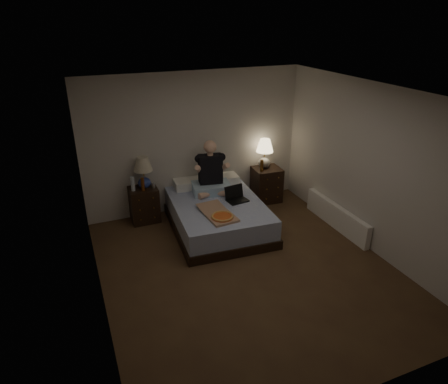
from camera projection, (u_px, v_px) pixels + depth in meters
name	position (u px, v px, depth m)	size (l,w,h in m)	color
floor	(248.00, 270.00, 5.74)	(4.00, 4.50, 0.00)	brown
ceiling	(253.00, 94.00, 4.70)	(4.00, 4.50, 0.00)	white
wall_back	(195.00, 143.00, 7.11)	(4.00, 2.50, 0.00)	beige
wall_front	(368.00, 293.00, 3.32)	(4.00, 2.50, 0.00)	beige
wall_left	(91.00, 218.00, 4.52)	(4.50, 2.50, 0.00)	beige
wall_right	(372.00, 169.00, 5.91)	(4.50, 2.50, 0.00)	beige
bed	(217.00, 215.00, 6.76)	(1.44, 1.93, 0.48)	#5267A4
nightstand_left	(144.00, 204.00, 6.97)	(0.48, 0.43, 0.62)	black
nightstand_right	(266.00, 184.00, 7.71)	(0.51, 0.46, 0.66)	black
lamp_left	(144.00, 173.00, 6.74)	(0.32, 0.32, 0.56)	navy
lamp_right	(265.00, 153.00, 7.51)	(0.32, 0.32, 0.56)	gray
water_bottle	(133.00, 184.00, 6.70)	(0.07, 0.07, 0.25)	silver
soda_can	(153.00, 185.00, 6.83)	(0.07, 0.07, 0.10)	#B1B1AC
beer_bottle_left	(143.00, 184.00, 6.71)	(0.06, 0.06, 0.23)	#5F2D0D
beer_bottle_right	(262.00, 165.00, 7.40)	(0.06, 0.06, 0.23)	#58320C
person	(211.00, 167.00, 6.84)	(0.66, 0.52, 0.93)	black
laptop	(238.00, 195.00, 6.65)	(0.34, 0.28, 0.24)	black
pizza_box	(222.00, 217.00, 6.09)	(0.40, 0.76, 0.08)	tan
radiator	(336.00, 217.00, 6.79)	(0.10, 1.60, 0.40)	white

